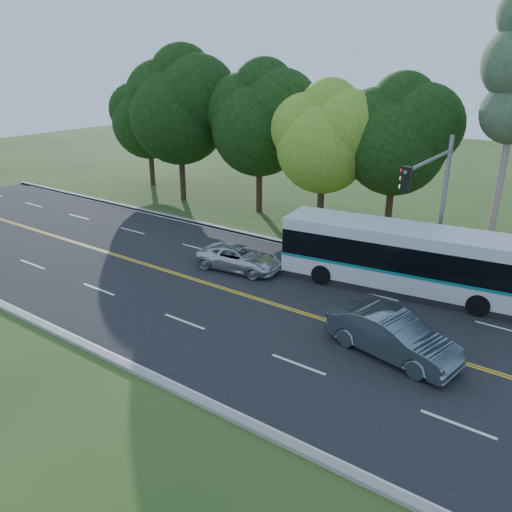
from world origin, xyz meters
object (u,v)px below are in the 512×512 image
Objects in this scene: transit_bus at (407,260)px; suv at (240,258)px; sedan at (392,335)px; traffic_signal at (433,193)px.

transit_bus is 2.68× the size of suv.
suv is (-9.48, 3.37, -0.19)m from sedan.
traffic_signal reaches higher than suv.
transit_bus is 6.06m from sedan.
sedan is 10.06m from suv.
traffic_signal is 7.52m from sedan.
transit_bus is at bearing -136.17° from traffic_signal.
traffic_signal is 1.57× the size of suv.
transit_bus is (-0.61, -0.59, -3.13)m from traffic_signal.
sedan is at bearing -116.61° from suv.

